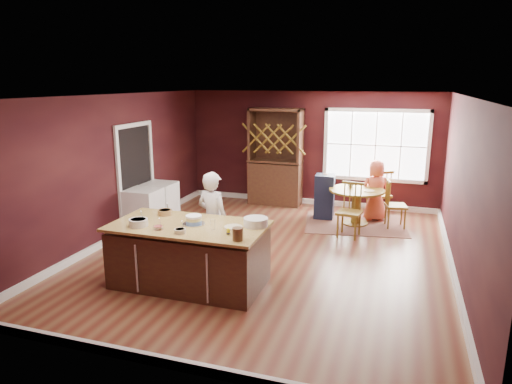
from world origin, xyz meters
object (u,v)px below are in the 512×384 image
(chair_south, at_px, (349,210))
(washer, at_px, (144,211))
(chair_east, at_px, (396,204))
(baker, at_px, (213,220))
(layer_cake, at_px, (194,220))
(chair_north, at_px, (379,193))
(kitchen_island, at_px, (189,256))
(dryer, at_px, (160,203))
(dining_table, at_px, (356,199))
(seated_woman, at_px, (375,190))
(toddler, at_px, (324,181))
(hutch, at_px, (276,157))
(high_chair, at_px, (324,196))

(chair_south, relative_size, washer, 1.19)
(chair_east, bearing_deg, baker, 125.06)
(layer_cake, xyz_separation_m, chair_north, (2.36, 4.38, -0.45))
(kitchen_island, bearing_deg, dryer, 127.14)
(chair_south, height_order, chair_north, chair_north)
(dining_table, height_order, washer, washer)
(baker, xyz_separation_m, seated_woman, (2.31, 3.39, -0.13))
(toddler, relative_size, hutch, 0.11)
(baker, distance_m, toddler, 3.53)
(baker, distance_m, layer_cake, 0.72)
(baker, bearing_deg, kitchen_island, 100.17)
(baker, distance_m, washer, 2.25)
(dining_table, distance_m, baker, 3.56)
(chair_east, relative_size, dryer, 1.14)
(dining_table, relative_size, toddler, 4.37)
(kitchen_island, bearing_deg, dining_table, 61.37)
(seated_woman, distance_m, hutch, 2.53)
(chair_north, height_order, toddler, chair_north)
(toddler, distance_m, washer, 3.87)
(chair_east, bearing_deg, high_chair, 70.00)
(high_chair, bearing_deg, layer_cake, -111.50)
(kitchen_island, xyz_separation_m, chair_north, (2.43, 4.42, 0.10))
(dining_table, bearing_deg, hutch, 152.54)
(seated_woman, bearing_deg, washer, 6.78)
(chair_south, bearing_deg, seated_woman, 80.56)
(washer, bearing_deg, chair_north, 31.09)
(kitchen_island, distance_m, chair_north, 5.04)
(baker, bearing_deg, toddler, -94.38)
(chair_north, xyz_separation_m, dryer, (-4.30, -1.95, -0.09))
(kitchen_island, height_order, high_chair, high_chair)
(chair_south, relative_size, seated_woman, 0.81)
(kitchen_island, height_order, seated_woman, seated_woman)
(baker, distance_m, hutch, 4.05)
(chair_north, distance_m, washer, 5.02)
(toddler, bearing_deg, baker, -109.93)
(high_chair, relative_size, hutch, 0.44)
(baker, relative_size, layer_cake, 4.84)
(kitchen_island, height_order, washer, kitchen_island)
(baker, bearing_deg, chair_north, -107.12)
(layer_cake, height_order, chair_east, layer_cake)
(kitchen_island, relative_size, dining_table, 1.97)
(kitchen_island, height_order, dining_table, kitchen_island)
(chair_north, distance_m, toddler, 1.25)
(toddler, bearing_deg, chair_east, -11.53)
(dining_table, distance_m, layer_cake, 4.17)
(washer, height_order, dryer, washer)
(kitchen_island, height_order, hutch, hutch)
(high_chair, distance_m, dryer, 3.51)
(chair_east, xyz_separation_m, hutch, (-2.84, 1.03, 0.65))
(layer_cake, distance_m, seated_woman, 4.70)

